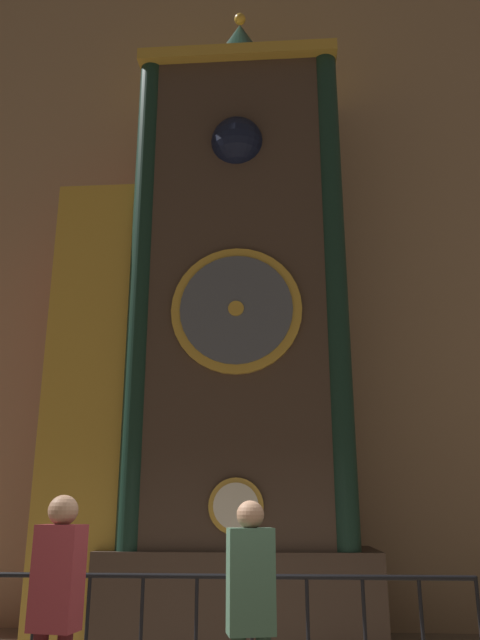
% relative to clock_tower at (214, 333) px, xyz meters
% --- Properties ---
extents(cathedral_back_wall, '(24.00, 0.32, 12.28)m').
position_rel_clock_tower_xyz_m(cathedral_back_wall, '(0.40, 1.36, 1.87)').
color(cathedral_back_wall, '#997A5B').
rests_on(cathedral_back_wall, ground_plane).
extents(clock_tower, '(4.58, 1.84, 10.14)m').
position_rel_clock_tower_xyz_m(clock_tower, '(0.00, 0.00, 0.00)').
color(clock_tower, '#423328').
rests_on(clock_tower, ground_plane).
extents(railing_fence, '(4.82, 0.05, 1.13)m').
position_rel_clock_tower_xyz_m(railing_fence, '(0.41, -2.46, -3.64)').
color(railing_fence, black).
rests_on(railing_fence, ground_plane).
extents(visitor_near, '(0.37, 0.28, 1.83)m').
position_rel_clock_tower_xyz_m(visitor_near, '(-0.68, -4.07, -3.14)').
color(visitor_near, '#461518').
rests_on(visitor_near, ground_plane).
extents(visitor_far, '(0.38, 0.29, 1.79)m').
position_rel_clock_tower_xyz_m(visitor_far, '(0.75, -3.97, -3.18)').
color(visitor_far, '#213427').
rests_on(visitor_far, ground_plane).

